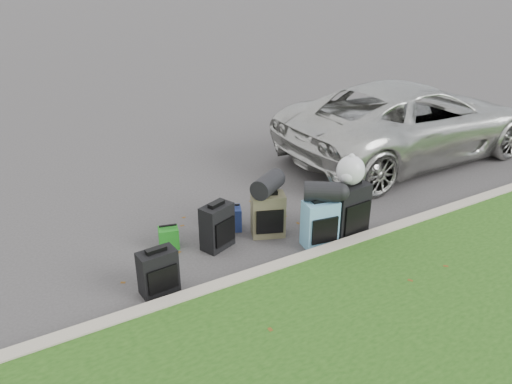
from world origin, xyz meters
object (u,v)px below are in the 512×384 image
suitcase_small_black (158,272)px  suitcase_large_black_left (217,227)px  tote_navy (230,218)px  tote_green (169,238)px  suitcase_teal (320,223)px  suv (410,120)px  suitcase_large_black_right (349,211)px  suitcase_olive (268,215)px

suitcase_small_black → suitcase_large_black_left: (1.03, 0.56, 0.04)m
tote_navy → tote_green: bearing=-154.8°
suitcase_teal → tote_green: (-1.79, 0.96, -0.18)m
suv → tote_navy: (-4.39, -0.88, -0.56)m
suitcase_large_black_right → tote_green: suitcase_large_black_right is taller
suitcase_large_black_left → suitcase_olive: 0.76m
suitcase_teal → tote_green: suitcase_teal is taller
suitcase_large_black_right → tote_navy: (-1.33, 1.00, -0.22)m
suitcase_small_black → suitcase_olive: suitcase_olive is taller
suitcase_olive → suitcase_large_black_right: suitcase_large_black_right is taller
suitcase_teal → suitcase_large_black_right: suitcase_large_black_right is taller
suitcase_large_black_left → tote_green: size_ratio=2.12×
suitcase_olive → suitcase_teal: size_ratio=0.96×
suitcase_small_black → suitcase_teal: (2.25, -0.08, 0.05)m
suv → tote_green: (-5.34, -0.92, -0.59)m
tote_green → suitcase_large_black_right: bearing=-7.9°
suitcase_large_black_left → suitcase_olive: size_ratio=0.99×
suitcase_small_black → tote_green: bearing=58.3°
suitcase_large_black_left → suv: bearing=-6.7°
suitcase_teal → tote_green: 2.04m
suitcase_olive → suitcase_large_black_right: (0.94, -0.59, 0.08)m
suitcase_large_black_right → tote_green: 2.48m
suv → suitcase_olive: 4.23m
suitcase_small_black → tote_green: suitcase_small_black is taller
suitcase_large_black_left → tote_navy: bearing=22.2°
suitcase_small_black → suitcase_large_black_right: bearing=-5.7°
suitcase_olive → tote_navy: size_ratio=1.84×
suitcase_large_black_left → suitcase_large_black_right: size_ratio=0.79×
tote_green → suitcase_teal: bearing=-13.2°
suv → suitcase_small_black: size_ratio=9.74×
suv → tote_green: suv is taller
suv → tote_navy: suv is taller
suv → suitcase_large_black_right: suv is taller
suitcase_small_black → suitcase_large_black_left: size_ratio=0.87×
suitcase_small_black → suitcase_teal: size_ratio=0.84×
suitcase_small_black → suitcase_large_black_left: 1.18m
suv → suitcase_small_black: suv is taller
suitcase_large_black_left → tote_navy: 0.53m
suitcase_teal → suitcase_large_black_right: size_ratio=0.83×
suitcase_large_black_right → tote_green: bearing=154.0°
tote_green → tote_navy: tote_navy is taller
suitcase_large_black_left → suitcase_teal: 1.38m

